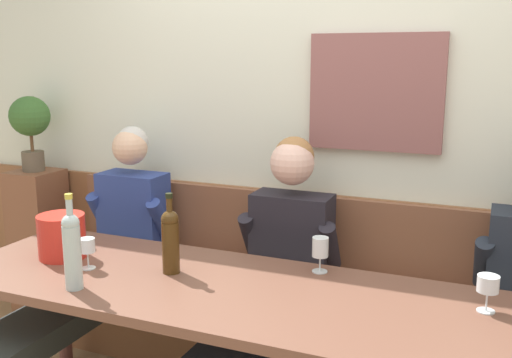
{
  "coord_description": "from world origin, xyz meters",
  "views": [
    {
      "loc": [
        0.87,
        -1.83,
        1.65
      ],
      "look_at": [
        -0.09,
        0.45,
        1.13
      ],
      "focal_mm": 40.69,
      "sensor_mm": 36.0,
      "label": 1
    }
  ],
  "objects": [
    {
      "name": "person_left_seat",
      "position": [
        -0.99,
        0.46,
        0.62
      ],
      "size": [
        0.47,
        1.24,
        1.28
      ],
      "color": "#24283A",
      "rests_on": "ground"
    },
    {
      "name": "wall_bench",
      "position": [
        0.0,
        0.83,
        0.28
      ],
      "size": [
        2.89,
        0.42,
        0.94
      ],
      "color": "brown",
      "rests_on": "ground"
    },
    {
      "name": "ice_bucket",
      "position": [
        -0.92,
        0.15,
        0.85
      ],
      "size": [
        0.21,
        0.21,
        0.2
      ],
      "primitive_type": "cylinder",
      "color": "red",
      "rests_on": "dining_table"
    },
    {
      "name": "person_center_right_seat",
      "position": [
        -0.05,
        0.46,
        0.63
      ],
      "size": [
        0.5,
        1.25,
        1.27
      ],
      "color": "#2B2639",
      "rests_on": "ground"
    },
    {
      "name": "wine_glass_center_front",
      "position": [
        0.21,
        0.43,
        0.86
      ],
      "size": [
        0.07,
        0.07,
        0.15
      ],
      "color": "silver",
      "rests_on": "dining_table"
    },
    {
      "name": "wine_bottle_amber_mid",
      "position": [
        -0.37,
        0.18,
        0.9
      ],
      "size": [
        0.07,
        0.07,
        0.35
      ],
      "color": "#422B10",
      "rests_on": "dining_table"
    },
    {
      "name": "room_wall_back",
      "position": [
        0.0,
        1.09,
        1.4
      ],
      "size": [
        6.8,
        0.12,
        2.8
      ],
      "color": "silver",
      "rests_on": "ground"
    },
    {
      "name": "wine_glass_center_rear",
      "position": [
        0.88,
        0.28,
        0.85
      ],
      "size": [
        0.08,
        0.08,
        0.14
      ],
      "color": "silver",
      "rests_on": "dining_table"
    },
    {
      "name": "wine_glass_mid_right",
      "position": [
        -0.98,
        0.32,
        0.85
      ],
      "size": [
        0.07,
        0.07,
        0.14
      ],
      "color": "silver",
      "rests_on": "dining_table"
    },
    {
      "name": "wine_glass_mid_left",
      "position": [
        -0.72,
        0.08,
        0.85
      ],
      "size": [
        0.07,
        0.07,
        0.14
      ],
      "color": "silver",
      "rests_on": "dining_table"
    },
    {
      "name": "wood_wainscot_panel",
      "position": [
        0.0,
        1.04,
        0.47
      ],
      "size": [
        6.8,
        0.03,
        0.94
      ],
      "primitive_type": "cube",
      "color": "brown",
      "rests_on": "ground"
    },
    {
      "name": "corner_pedestal",
      "position": [
        -1.74,
        0.86,
        0.48
      ],
      "size": [
        0.28,
        0.28,
        0.96
      ],
      "primitive_type": "cube",
      "color": "brown",
      "rests_on": "ground"
    },
    {
      "name": "potted_plant",
      "position": [
        -1.74,
        0.86,
        1.26
      ],
      "size": [
        0.24,
        0.24,
        0.46
      ],
      "color": "brown",
      "rests_on": "corner_pedestal"
    },
    {
      "name": "wine_bottle_clear_water",
      "position": [
        -0.63,
        -0.12,
        0.92
      ],
      "size": [
        0.07,
        0.07,
        0.39
      ],
      "color": "#ABC0BF",
      "rests_on": "dining_table"
    },
    {
      "name": "dining_table",
      "position": [
        0.0,
        0.13,
        0.67
      ],
      "size": [
        2.59,
        0.78,
        0.75
      ],
      "color": "brown",
      "rests_on": "ground"
    }
  ]
}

